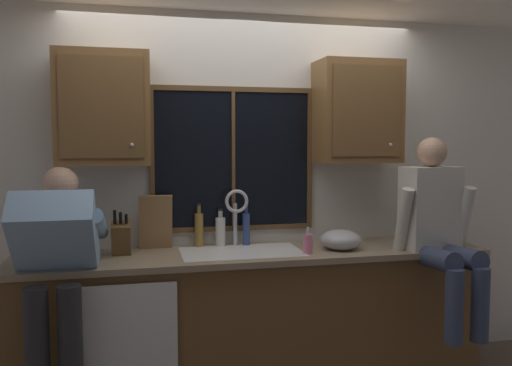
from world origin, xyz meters
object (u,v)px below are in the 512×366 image
at_px(mixing_bowl, 341,240).
at_px(bottle_amber_small, 199,229).
at_px(soap_dispenser, 308,243).
at_px(bottle_tall_clear, 220,231).
at_px(person_sitting_on_counter, 438,224).
at_px(cutting_board, 156,222).
at_px(knife_block, 121,238).
at_px(bottle_green_glass, 246,228).
at_px(person_standing, 56,268).

xyz_separation_m(mixing_bowl, bottle_amber_small, (-0.93, 0.30, 0.06)).
distance_m(mixing_bowl, soap_dispenser, 0.28).
bearing_deg(bottle_tall_clear, person_sitting_on_counter, -19.10).
bearing_deg(cutting_board, soap_dispenser, -20.40).
bearing_deg(knife_block, cutting_board, 31.18).
bearing_deg(bottle_green_glass, cutting_board, -179.78).
bearing_deg(cutting_board, bottle_green_glass, 0.22).
bearing_deg(bottle_green_glass, bottle_amber_small, 175.45).
distance_m(soap_dispenser, bottle_green_glass, 0.50).
distance_m(mixing_bowl, bottle_amber_small, 0.98).
relative_size(person_sitting_on_counter, bottle_green_glass, 4.28).
distance_m(person_sitting_on_counter, knife_block, 2.09).
bearing_deg(mixing_bowl, bottle_tall_clear, 160.82).
bearing_deg(cutting_board, mixing_bowl, -12.47).
xyz_separation_m(cutting_board, bottle_amber_small, (0.30, 0.03, -0.06)).
xyz_separation_m(person_standing, bottle_tall_clear, (1.02, 0.50, 0.09)).
xyz_separation_m(person_sitting_on_counter, bottle_amber_small, (-1.54, 0.51, -0.06)).
bearing_deg(person_sitting_on_counter, bottle_green_glass, 158.19).
bearing_deg(mixing_bowl, soap_dispenser, -161.90).
height_order(knife_block, bottle_green_glass, knife_block).
bearing_deg(bottle_tall_clear, soap_dispenser, -34.66).
relative_size(cutting_board, mixing_bowl, 1.36).
bearing_deg(person_sitting_on_counter, person_standing, -179.61).
bearing_deg(knife_block, bottle_tall_clear, 11.60).
bearing_deg(cutting_board, bottle_tall_clear, 0.15).
bearing_deg(bottle_amber_small, person_standing, -148.82).
bearing_deg(mixing_bowl, bottle_amber_small, 162.11).
distance_m(soap_dispenser, bottle_tall_clear, 0.63).
relative_size(soap_dispenser, bottle_green_glass, 0.60).
bearing_deg(bottle_tall_clear, knife_block, -168.40).
xyz_separation_m(cutting_board, bottle_green_glass, (0.63, 0.00, -0.06)).
xyz_separation_m(mixing_bowl, bottle_tall_clear, (-0.78, 0.27, 0.05)).
height_order(person_standing, cutting_board, person_standing).
bearing_deg(mixing_bowl, person_sitting_on_counter, -19.00).
distance_m(person_standing, bottle_tall_clear, 1.13).
height_order(person_standing, mixing_bowl, person_standing).
bearing_deg(bottle_green_glass, person_standing, -157.39).
bearing_deg(bottle_tall_clear, bottle_amber_small, 169.33).
height_order(knife_block, cutting_board, cutting_board).
bearing_deg(bottle_tall_clear, cutting_board, -179.85).
xyz_separation_m(cutting_board, mixing_bowl, (1.23, -0.27, -0.12)).
relative_size(person_standing, bottle_tall_clear, 5.72).
bearing_deg(cutting_board, person_standing, -138.99).
bearing_deg(person_standing, bottle_amber_small, 31.18).
distance_m(person_sitting_on_counter, soap_dispenser, 0.89).
relative_size(knife_block, cutting_board, 0.85).
height_order(person_sitting_on_counter, knife_block, person_sitting_on_counter).
xyz_separation_m(cutting_board, soap_dispenser, (0.96, -0.36, -0.12)).
bearing_deg(person_sitting_on_counter, knife_block, 170.50).
bearing_deg(soap_dispenser, bottle_green_glass, 132.93).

